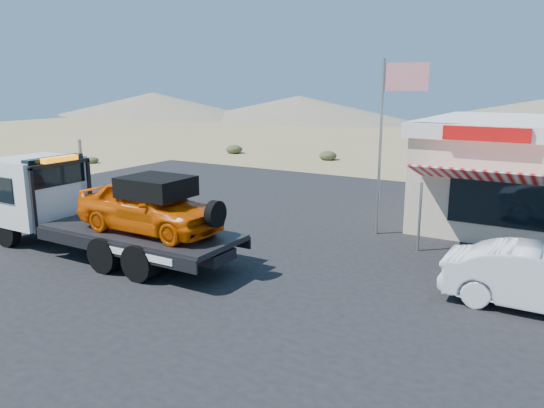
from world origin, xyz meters
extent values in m
plane|color=#8D7950|center=(0.00, 0.00, 0.00)|extent=(120.00, 120.00, 0.00)
cube|color=black|center=(2.00, 3.00, 0.01)|extent=(32.00, 24.00, 0.02)
cylinder|color=black|center=(-5.12, -3.04, 0.53)|extent=(1.02, 0.31, 1.02)
cylinder|color=black|center=(-5.12, -1.00, 0.53)|extent=(1.02, 0.31, 1.02)
cylinder|color=black|center=(-0.53, -3.04, 0.53)|extent=(1.02, 0.56, 1.02)
cylinder|color=black|center=(-0.53, -1.00, 0.53)|extent=(1.02, 0.56, 1.02)
cylinder|color=black|center=(0.80, -3.04, 0.53)|extent=(1.02, 0.56, 1.02)
cylinder|color=black|center=(0.80, -1.00, 0.53)|extent=(1.02, 0.56, 1.02)
cube|color=black|center=(-1.35, -2.02, 0.68)|extent=(8.37, 1.02, 0.31)
cube|color=white|center=(-4.82, -2.02, 1.76)|extent=(2.25, 2.40, 2.14)
cube|color=black|center=(-3.85, -2.02, 2.47)|extent=(0.36, 2.04, 0.92)
cube|color=black|center=(-3.54, -2.02, 1.70)|extent=(0.10, 2.25, 2.04)
cube|color=orange|center=(-3.54, -2.02, 2.88)|extent=(0.26, 1.23, 0.15)
cube|color=black|center=(-0.22, -2.02, 0.96)|extent=(6.13, 2.35, 0.15)
imported|color=#DB5002|center=(0.18, -2.02, 1.81)|extent=(4.49, 1.81, 1.53)
cube|color=black|center=(0.49, -2.02, 2.39)|extent=(1.84, 1.53, 0.56)
imported|color=silver|center=(10.23, 0.29, 0.76)|extent=(4.50, 1.62, 1.48)
cube|color=red|center=(8.00, 4.74, 3.67)|extent=(2.60, 0.12, 0.45)
cylinder|color=#99999E|center=(6.50, 3.30, 1.12)|extent=(0.08, 0.08, 2.20)
cylinder|color=#99999E|center=(4.70, 4.50, 3.02)|extent=(0.10, 0.10, 6.00)
cube|color=#B20C14|center=(5.45, 4.50, 5.42)|extent=(1.50, 0.02, 0.90)
ellipsoid|color=#363D21|center=(-17.04, 8.14, 0.32)|extent=(1.18, 1.18, 0.64)
ellipsoid|color=#363D21|center=(-17.57, 11.23, 0.22)|extent=(0.82, 0.82, 0.44)
ellipsoid|color=#363D21|center=(-12.35, 20.33, 0.34)|extent=(1.26, 1.26, 0.68)
ellipsoid|color=#363D21|center=(-4.68, 20.71, 0.33)|extent=(1.24, 1.24, 0.67)
ellipsoid|color=#363D21|center=(3.88, 25.19, 0.25)|extent=(0.91, 0.91, 0.49)
cone|color=#726B59|center=(-25.00, 55.00, 1.75)|extent=(36.00, 36.00, 3.50)
cone|color=#726B59|center=(-50.00, 52.00, 1.90)|extent=(40.00, 40.00, 3.80)
camera|label=1|loc=(10.72, -12.90, 5.21)|focal=35.00mm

